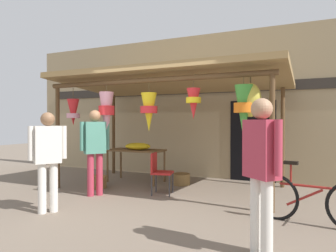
{
  "coord_description": "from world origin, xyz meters",
  "views": [
    {
      "loc": [
        2.67,
        -5.2,
        1.47
      ],
      "look_at": [
        -0.09,
        0.83,
        1.38
      ],
      "focal_mm": 33.15,
      "sensor_mm": 36.0,
      "label": 1
    }
  ],
  "objects_px": {
    "flower_heap_on_table": "(138,146)",
    "shopper_by_bananas": "(95,145)",
    "parked_bicycle": "(311,201)",
    "wicker_basket_by_table": "(181,179)",
    "display_table": "(136,153)",
    "customer_foreground": "(262,162)",
    "wicker_basket_spare": "(97,182)",
    "folding_chair": "(159,170)",
    "vendor_in_orange": "(48,154)"
  },
  "relations": [
    {
      "from": "parked_bicycle",
      "to": "wicker_basket_spare",
      "type": "bearing_deg",
      "value": 170.14
    },
    {
      "from": "flower_heap_on_table",
      "to": "parked_bicycle",
      "type": "distance_m",
      "value": 4.18
    },
    {
      "from": "shopper_by_bananas",
      "to": "folding_chair",
      "type": "bearing_deg",
      "value": 29.63
    },
    {
      "from": "parked_bicycle",
      "to": "vendor_in_orange",
      "type": "distance_m",
      "value": 4.09
    },
    {
      "from": "wicker_basket_spare",
      "to": "parked_bicycle",
      "type": "bearing_deg",
      "value": -9.86
    },
    {
      "from": "vendor_in_orange",
      "to": "parked_bicycle",
      "type": "bearing_deg",
      "value": 16.02
    },
    {
      "from": "wicker_basket_by_table",
      "to": "shopper_by_bananas",
      "type": "relative_size",
      "value": 0.24
    },
    {
      "from": "customer_foreground",
      "to": "shopper_by_bananas",
      "type": "distance_m",
      "value": 3.73
    },
    {
      "from": "folding_chair",
      "to": "customer_foreground",
      "type": "height_order",
      "value": "customer_foreground"
    },
    {
      "from": "wicker_basket_spare",
      "to": "customer_foreground",
      "type": "height_order",
      "value": "customer_foreground"
    },
    {
      "from": "folding_chair",
      "to": "wicker_basket_spare",
      "type": "xyz_separation_m",
      "value": [
        -1.52,
        -0.03,
        -0.37
      ]
    },
    {
      "from": "flower_heap_on_table",
      "to": "customer_foreground",
      "type": "height_order",
      "value": "customer_foreground"
    },
    {
      "from": "display_table",
      "to": "customer_foreground",
      "type": "height_order",
      "value": "customer_foreground"
    },
    {
      "from": "flower_heap_on_table",
      "to": "folding_chair",
      "type": "distance_m",
      "value": 1.37
    },
    {
      "from": "wicker_basket_by_table",
      "to": "parked_bicycle",
      "type": "height_order",
      "value": "parked_bicycle"
    },
    {
      "from": "folding_chair",
      "to": "display_table",
      "type": "bearing_deg",
      "value": 139.36
    },
    {
      "from": "wicker_basket_by_table",
      "to": "shopper_by_bananas",
      "type": "distance_m",
      "value": 2.25
    },
    {
      "from": "wicker_basket_spare",
      "to": "display_table",
      "type": "bearing_deg",
      "value": 65.43
    },
    {
      "from": "wicker_basket_spare",
      "to": "shopper_by_bananas",
      "type": "distance_m",
      "value": 1.15
    },
    {
      "from": "folding_chair",
      "to": "customer_foreground",
      "type": "xyz_separation_m",
      "value": [
        2.31,
        -2.13,
        0.53
      ]
    },
    {
      "from": "display_table",
      "to": "folding_chair",
      "type": "height_order",
      "value": "folding_chair"
    },
    {
      "from": "parked_bicycle",
      "to": "customer_foreground",
      "type": "distance_m",
      "value": 1.59
    },
    {
      "from": "folding_chair",
      "to": "shopper_by_bananas",
      "type": "height_order",
      "value": "shopper_by_bananas"
    },
    {
      "from": "wicker_basket_by_table",
      "to": "wicker_basket_spare",
      "type": "xyz_separation_m",
      "value": [
        -1.57,
        -1.1,
        0.0
      ]
    },
    {
      "from": "wicker_basket_by_table",
      "to": "customer_foreground",
      "type": "bearing_deg",
      "value": -54.84
    },
    {
      "from": "folding_chair",
      "to": "parked_bicycle",
      "type": "distance_m",
      "value": 2.93
    },
    {
      "from": "flower_heap_on_table",
      "to": "parked_bicycle",
      "type": "relative_size",
      "value": 0.38
    },
    {
      "from": "flower_heap_on_table",
      "to": "shopper_by_bananas",
      "type": "distance_m",
      "value": 1.51
    },
    {
      "from": "display_table",
      "to": "wicker_basket_spare",
      "type": "xyz_separation_m",
      "value": [
        -0.44,
        -0.96,
        -0.58
      ]
    },
    {
      "from": "display_table",
      "to": "wicker_basket_spare",
      "type": "relative_size",
      "value": 3.32
    },
    {
      "from": "flower_heap_on_table",
      "to": "folding_chair",
      "type": "bearing_deg",
      "value": -41.37
    },
    {
      "from": "shopper_by_bananas",
      "to": "parked_bicycle",
      "type": "bearing_deg",
      "value": -2.17
    },
    {
      "from": "wicker_basket_by_table",
      "to": "shopper_by_bananas",
      "type": "bearing_deg",
      "value": -124.2
    },
    {
      "from": "wicker_basket_by_table",
      "to": "display_table",
      "type": "bearing_deg",
      "value": -172.68
    },
    {
      "from": "folding_chair",
      "to": "vendor_in_orange",
      "type": "height_order",
      "value": "vendor_in_orange"
    },
    {
      "from": "wicker_basket_spare",
      "to": "shopper_by_bananas",
      "type": "relative_size",
      "value": 0.24
    },
    {
      "from": "wicker_basket_by_table",
      "to": "wicker_basket_spare",
      "type": "relative_size",
      "value": 1.01
    },
    {
      "from": "flower_heap_on_table",
      "to": "parked_bicycle",
      "type": "xyz_separation_m",
      "value": [
        3.81,
        -1.65,
        -0.53
      ]
    },
    {
      "from": "vendor_in_orange",
      "to": "wicker_basket_spare",
      "type": "bearing_deg",
      "value": 103.64
    },
    {
      "from": "flower_heap_on_table",
      "to": "wicker_basket_by_table",
      "type": "distance_m",
      "value": 1.3
    },
    {
      "from": "parked_bicycle",
      "to": "wicker_basket_by_table",
      "type": "bearing_deg",
      "value": 146.11
    },
    {
      "from": "flower_heap_on_table",
      "to": "shopper_by_bananas",
      "type": "relative_size",
      "value": 0.38
    },
    {
      "from": "wicker_basket_spare",
      "to": "folding_chair",
      "type": "bearing_deg",
      "value": 0.96
    },
    {
      "from": "flower_heap_on_table",
      "to": "wicker_basket_by_table",
      "type": "height_order",
      "value": "flower_heap_on_table"
    },
    {
      "from": "customer_foreground",
      "to": "parked_bicycle",
      "type": "bearing_deg",
      "value": 69.33
    },
    {
      "from": "wicker_basket_spare",
      "to": "customer_foreground",
      "type": "distance_m",
      "value": 4.46
    },
    {
      "from": "display_table",
      "to": "shopper_by_bananas",
      "type": "distance_m",
      "value": 1.59
    },
    {
      "from": "vendor_in_orange",
      "to": "shopper_by_bananas",
      "type": "distance_m",
      "value": 1.27
    },
    {
      "from": "customer_foreground",
      "to": "shopper_by_bananas",
      "type": "bearing_deg",
      "value": 156.36
    },
    {
      "from": "customer_foreground",
      "to": "shopper_by_bananas",
      "type": "height_order",
      "value": "customer_foreground"
    }
  ]
}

